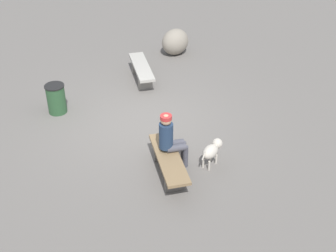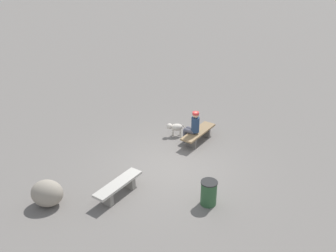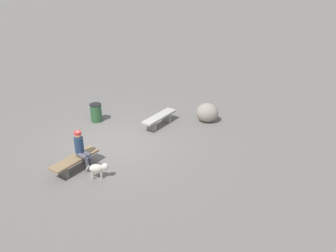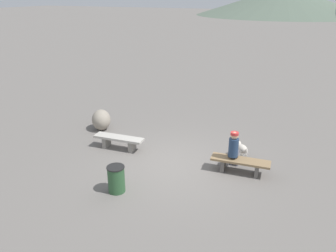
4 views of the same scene
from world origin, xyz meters
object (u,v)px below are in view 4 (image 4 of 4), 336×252
at_px(boulder, 101,120).
at_px(bench_right, 240,163).
at_px(bench_left, 119,140).
at_px(dog, 241,148).
at_px(seated_person, 234,148).
at_px(trash_bin, 116,179).

bearing_deg(boulder, bench_right, -10.56).
distance_m(bench_left, dog, 4.05).
relative_size(seated_person, boulder, 1.42).
distance_m(bench_left, seated_person, 3.88).
xyz_separation_m(dog, boulder, (-5.47, 0.13, 0.03)).
xyz_separation_m(bench_right, trash_bin, (-2.75, -2.35, 0.05)).
height_order(trash_bin, boulder, boulder).
xyz_separation_m(bench_right, dog, (-0.19, 0.92, 0.04)).
bearing_deg(bench_right, seated_person, 158.64).
distance_m(seated_person, dog, 0.93).
height_order(seated_person, dog, seated_person).
relative_size(bench_left, seated_person, 1.37).
distance_m(seated_person, boulder, 5.51).
bearing_deg(bench_right, trash_bin, -144.70).
xyz_separation_m(bench_right, seated_person, (-0.24, 0.07, 0.40)).
xyz_separation_m(seated_person, trash_bin, (-2.51, -2.42, -0.35)).
relative_size(bench_left, trash_bin, 2.36).
xyz_separation_m(bench_left, dog, (3.91, 1.06, 0.04)).
relative_size(bench_right, trash_bin, 2.35).
height_order(seated_person, boulder, seated_person).
height_order(dog, boulder, boulder).
height_order(dog, trash_bin, trash_bin).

